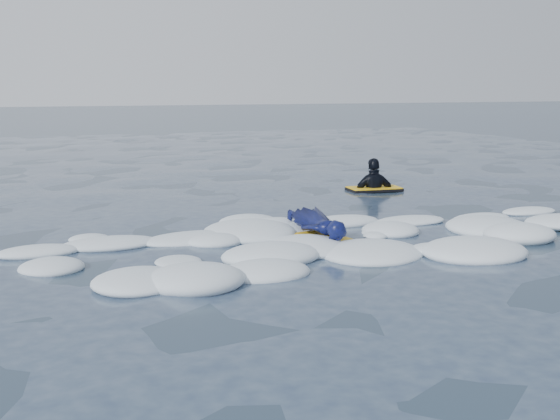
{
  "coord_description": "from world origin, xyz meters",
  "views": [
    {
      "loc": [
        -2.11,
        -6.95,
        1.94
      ],
      "look_at": [
        1.12,
        1.6,
        0.3
      ],
      "focal_mm": 45.0,
      "sensor_mm": 36.0,
      "label": 1
    }
  ],
  "objects": [
    {
      "name": "foam_band",
      "position": [
        0.0,
        1.03,
        0.0
      ],
      "size": [
        12.0,
        3.1,
        0.3
      ],
      "primitive_type": null,
      "color": "white",
      "rests_on": "ground"
    },
    {
      "name": "ground",
      "position": [
        0.0,
        0.0,
        0.0
      ],
      "size": [
        120.0,
        120.0,
        0.0
      ],
      "primitive_type": "plane",
      "color": "#1A2A3E",
      "rests_on": "ground"
    },
    {
      "name": "prone_woman_unit",
      "position": [
        1.43,
        0.99,
        0.18
      ],
      "size": [
        0.62,
        1.46,
        0.36
      ],
      "rotation": [
        0.0,
        0.0,
        1.69
      ],
      "color": "black",
      "rests_on": "ground"
    },
    {
      "name": "waiting_rider_unit",
      "position": [
        4.04,
        4.41,
        -0.11
      ],
      "size": [
        1.02,
        0.61,
        1.46
      ],
      "rotation": [
        0.0,
        0.0,
        -0.08
      ],
      "color": "black",
      "rests_on": "ground"
    }
  ]
}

